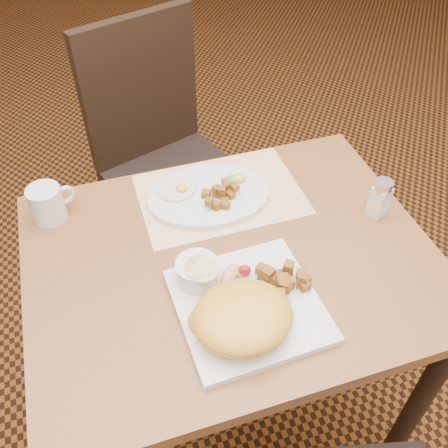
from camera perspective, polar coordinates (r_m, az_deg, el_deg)
ground at (r=1.74m, az=0.63°, el=-20.21°), size 8.00×8.00×0.00m
table at (r=1.19m, az=0.87°, el=-7.14°), size 0.90×0.70×0.75m
chair_far at (r=1.77m, az=-6.98°, el=8.41°), size 0.54×0.54×0.97m
placemat at (r=1.25m, az=-0.44°, el=3.40°), size 0.40×0.28×0.00m
plate_square at (r=1.02m, az=2.77°, el=-9.29°), size 0.29×0.29×0.02m
plate_oval at (r=1.24m, az=-1.73°, el=3.26°), size 0.32×0.25×0.02m
hollandaise_mound at (r=0.95m, az=2.05°, el=-10.61°), size 0.20×0.17×0.07m
ramekin at (r=1.03m, az=-3.07°, el=-5.41°), size 0.09×0.09×0.05m
garnish_sq at (r=1.05m, az=1.31°, el=-5.57°), size 0.08×0.06×0.03m
fried_egg at (r=1.24m, az=-5.38°, el=4.11°), size 0.10×0.10×0.02m
garnish_ov at (r=1.26m, az=1.45°, el=5.27°), size 0.06×0.04×0.02m
salt_shaker at (r=1.23m, az=17.43°, el=2.90°), size 0.05×0.05×0.10m
coffee_mug at (r=1.24m, az=-19.49°, el=2.22°), size 0.11×0.08×0.09m
home_fries_sq at (r=1.03m, az=6.73°, el=-6.49°), size 0.11×0.10×0.04m
home_fries_ov at (r=1.20m, az=-0.48°, el=3.41°), size 0.10×0.09×0.03m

